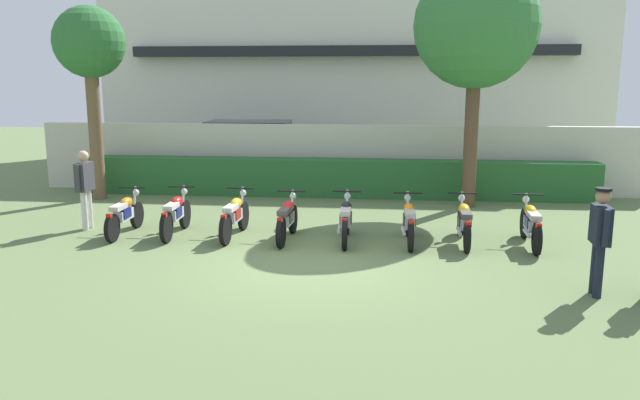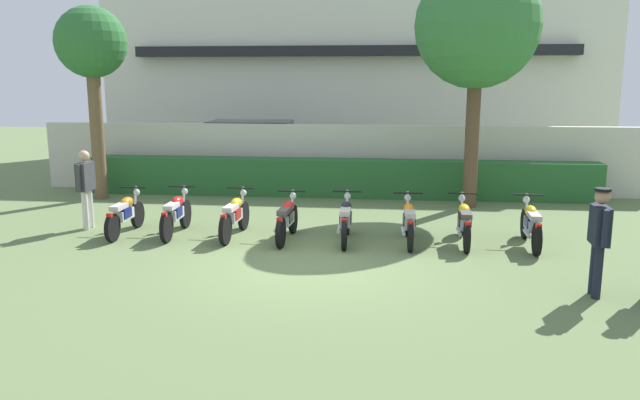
{
  "view_description": "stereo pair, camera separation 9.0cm",
  "coord_description": "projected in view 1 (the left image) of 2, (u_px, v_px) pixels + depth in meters",
  "views": [
    {
      "loc": [
        1.32,
        -10.58,
        3.25
      ],
      "look_at": [
        0.0,
        2.03,
        0.78
      ],
      "focal_mm": 34.82,
      "sensor_mm": 36.0,
      "label": 1
    },
    {
      "loc": [
        1.41,
        -10.57,
        3.25
      ],
      "look_at": [
        0.0,
        2.03,
        0.78
      ],
      "focal_mm": 34.82,
      "sensor_mm": 36.0,
      "label": 2
    }
  ],
  "objects": [
    {
      "name": "ground",
      "position": [
        308.0,
        264.0,
        11.08
      ],
      "size": [
        60.0,
        60.0,
        0.0
      ],
      "primitive_type": "plane",
      "color": "#607547"
    },
    {
      "name": "building",
      "position": [
        354.0,
        60.0,
        25.13
      ],
      "size": [
        18.69,
        6.5,
        8.0
      ],
      "color": "silver",
      "rests_on": "ground"
    },
    {
      "name": "compound_wall",
      "position": [
        339.0,
        159.0,
        18.02
      ],
      "size": [
        17.76,
        0.3,
        1.96
      ],
      "primitive_type": "cube",
      "color": "beige",
      "rests_on": "ground"
    },
    {
      "name": "hedge_row",
      "position": [
        337.0,
        178.0,
        17.42
      ],
      "size": [
        14.21,
        0.7,
        1.05
      ],
      "primitive_type": "cube",
      "color": "#28602D",
      "rests_on": "ground"
    },
    {
      "name": "parked_car",
      "position": [
        253.0,
        150.0,
        20.72
      ],
      "size": [
        4.55,
        2.18,
        1.89
      ],
      "rotation": [
        0.0,
        0.0,
        0.03
      ],
      "color": "#9EA3A8",
      "rests_on": "ground"
    },
    {
      "name": "tree_near_inspector",
      "position": [
        90.0,
        48.0,
        16.39
      ],
      "size": [
        1.88,
        1.88,
        5.16
      ],
      "color": "brown",
      "rests_on": "ground"
    },
    {
      "name": "tree_far_side",
      "position": [
        476.0,
        27.0,
        15.26
      ],
      "size": [
        3.07,
        3.07,
        6.08
      ],
      "color": "brown",
      "rests_on": "ground"
    },
    {
      "name": "motorcycle_in_row_0",
      "position": [
        124.0,
        214.0,
        13.11
      ],
      "size": [
        0.6,
        1.85,
        0.95
      ],
      "rotation": [
        0.0,
        0.0,
        1.57
      ],
      "color": "black",
      "rests_on": "ground"
    },
    {
      "name": "motorcycle_in_row_1",
      "position": [
        176.0,
        214.0,
        13.08
      ],
      "size": [
        0.6,
        1.91,
        0.97
      ],
      "rotation": [
        0.0,
        0.0,
        1.6
      ],
      "color": "black",
      "rests_on": "ground"
    },
    {
      "name": "motorcycle_in_row_2",
      "position": [
        234.0,
        216.0,
        12.92
      ],
      "size": [
        0.6,
        1.94,
        0.97
      ],
      "rotation": [
        0.0,
        0.0,
        1.52
      ],
      "color": "black",
      "rests_on": "ground"
    },
    {
      "name": "motorcycle_in_row_3",
      "position": [
        287.0,
        219.0,
        12.67
      ],
      "size": [
        0.6,
        1.82,
        0.96
      ],
      "rotation": [
        0.0,
        0.0,
        1.52
      ],
      "color": "black",
      "rests_on": "ground"
    },
    {
      "name": "motorcycle_in_row_4",
      "position": [
        346.0,
        220.0,
        12.54
      ],
      "size": [
        0.6,
        1.88,
        0.98
      ],
      "rotation": [
        0.0,
        0.0,
        1.6
      ],
      "color": "black",
      "rests_on": "ground"
    },
    {
      "name": "motorcycle_in_row_5",
      "position": [
        409.0,
        221.0,
        12.43
      ],
      "size": [
        0.6,
        1.87,
        0.96
      ],
      "rotation": [
        0.0,
        0.0,
        1.6
      ],
      "color": "black",
      "rests_on": "ground"
    },
    {
      "name": "motorcycle_in_row_6",
      "position": [
        464.0,
        222.0,
        12.39
      ],
      "size": [
        0.6,
        1.93,
        0.96
      ],
      "rotation": [
        0.0,
        0.0,
        1.55
      ],
      "color": "black",
      "rests_on": "ground"
    },
    {
      "name": "motorcycle_in_row_7",
      "position": [
        531.0,
        224.0,
        12.21
      ],
      "size": [
        0.6,
        1.93,
        0.97
      ],
      "rotation": [
        0.0,
        0.0,
        1.53
      ],
      "color": "black",
      "rests_on": "ground"
    },
    {
      "name": "inspector_person",
      "position": [
        85.0,
        183.0,
        13.49
      ],
      "size": [
        0.23,
        0.69,
        1.74
      ],
      "color": "silver",
      "rests_on": "ground"
    },
    {
      "name": "officer_0",
      "position": [
        600.0,
        233.0,
        9.3
      ],
      "size": [
        0.25,
        0.67,
        1.67
      ],
      "rotation": [
        0.0,
        0.0,
        3.08
      ],
      "color": "black",
      "rests_on": "ground"
    }
  ]
}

